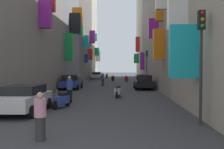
{
  "coord_description": "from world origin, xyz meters",
  "views": [
    {
      "loc": [
        1.53,
        -4.14,
        2.35
      ],
      "look_at": [
        0.09,
        29.9,
        1.31
      ],
      "focal_mm": 40.46,
      "sensor_mm": 36.0,
      "label": 1
    }
  ],
  "objects_px": {
    "scooter_blue": "(62,100)",
    "parked_car_black": "(143,82)",
    "traffic_light_far_corner": "(147,62)",
    "scooter_red": "(126,79)",
    "parked_car_blue": "(71,82)",
    "parked_car_silver": "(97,75)",
    "scooter_silver": "(118,91)",
    "pedestrian_crossing": "(40,117)",
    "parked_car_white": "(24,98)",
    "traffic_light_near_corner": "(201,48)",
    "scooter_black": "(113,78)",
    "pedestrian_near_left": "(103,79)",
    "scooter_orange": "(107,76)",
    "pedestrian_near_right": "(70,89)"
  },
  "relations": [
    {
      "from": "scooter_blue",
      "to": "parked_car_black",
      "type": "bearing_deg",
      "value": 65.66
    },
    {
      "from": "scooter_blue",
      "to": "traffic_light_far_corner",
      "type": "bearing_deg",
      "value": 70.17
    },
    {
      "from": "scooter_red",
      "to": "parked_car_blue",
      "type": "bearing_deg",
      "value": -113.4
    },
    {
      "from": "parked_car_silver",
      "to": "parked_car_blue",
      "type": "bearing_deg",
      "value": -91.01
    },
    {
      "from": "scooter_blue",
      "to": "traffic_light_far_corner",
      "type": "relative_size",
      "value": 0.38
    },
    {
      "from": "scooter_silver",
      "to": "pedestrian_crossing",
      "type": "distance_m",
      "value": 11.78
    },
    {
      "from": "pedestrian_crossing",
      "to": "parked_car_white",
      "type": "bearing_deg",
      "value": 116.98
    },
    {
      "from": "scooter_red",
      "to": "traffic_light_near_corner",
      "type": "height_order",
      "value": "traffic_light_near_corner"
    },
    {
      "from": "parked_car_black",
      "to": "scooter_blue",
      "type": "bearing_deg",
      "value": -114.34
    },
    {
      "from": "scooter_silver",
      "to": "traffic_light_far_corner",
      "type": "distance_m",
      "value": 13.6
    },
    {
      "from": "scooter_black",
      "to": "traffic_light_far_corner",
      "type": "distance_m",
      "value": 10.64
    },
    {
      "from": "scooter_red",
      "to": "pedestrian_near_left",
      "type": "bearing_deg",
      "value": -107.18
    },
    {
      "from": "parked_car_black",
      "to": "scooter_black",
      "type": "height_order",
      "value": "parked_car_black"
    },
    {
      "from": "scooter_black",
      "to": "scooter_orange",
      "type": "bearing_deg",
      "value": 98.74
    },
    {
      "from": "scooter_black",
      "to": "pedestrian_near_right",
      "type": "xyz_separation_m",
      "value": [
        -1.86,
        -25.23,
        0.41
      ]
    },
    {
      "from": "scooter_black",
      "to": "traffic_light_far_corner",
      "type": "relative_size",
      "value": 0.4
    },
    {
      "from": "parked_car_blue",
      "to": "scooter_red",
      "type": "height_order",
      "value": "parked_car_blue"
    },
    {
      "from": "parked_car_white",
      "to": "pedestrian_crossing",
      "type": "xyz_separation_m",
      "value": [
        2.43,
        -4.77,
        0.01
      ]
    },
    {
      "from": "traffic_light_far_corner",
      "to": "pedestrian_near_left",
      "type": "bearing_deg",
      "value": -162.0
    },
    {
      "from": "scooter_orange",
      "to": "pedestrian_near_left",
      "type": "relative_size",
      "value": 1.13
    },
    {
      "from": "pedestrian_crossing",
      "to": "parked_car_black",
      "type": "bearing_deg",
      "value": 75.66
    },
    {
      "from": "parked_car_black",
      "to": "parked_car_silver",
      "type": "bearing_deg",
      "value": 107.95
    },
    {
      "from": "parked_car_silver",
      "to": "scooter_blue",
      "type": "height_order",
      "value": "parked_car_silver"
    },
    {
      "from": "parked_car_blue",
      "to": "pedestrian_near_right",
      "type": "bearing_deg",
      "value": -79.03
    },
    {
      "from": "scooter_orange",
      "to": "traffic_light_near_corner",
      "type": "height_order",
      "value": "traffic_light_near_corner"
    },
    {
      "from": "scooter_blue",
      "to": "scooter_silver",
      "type": "relative_size",
      "value": 0.89
    },
    {
      "from": "pedestrian_near_left",
      "to": "pedestrian_near_right",
      "type": "relative_size",
      "value": 0.94
    },
    {
      "from": "scooter_red",
      "to": "traffic_light_far_corner",
      "type": "relative_size",
      "value": 0.44
    },
    {
      "from": "parked_car_silver",
      "to": "pedestrian_near_right",
      "type": "relative_size",
      "value": 2.47
    },
    {
      "from": "parked_car_blue",
      "to": "scooter_orange",
      "type": "distance_m",
      "value": 26.03
    },
    {
      "from": "pedestrian_near_left",
      "to": "traffic_light_near_corner",
      "type": "xyz_separation_m",
      "value": [
        5.53,
        -20.41,
        2.28
      ]
    },
    {
      "from": "pedestrian_near_left",
      "to": "traffic_light_near_corner",
      "type": "relative_size",
      "value": 0.36
    },
    {
      "from": "parked_car_black",
      "to": "scooter_blue",
      "type": "xyz_separation_m",
      "value": [
        -5.67,
        -12.53,
        -0.32
      ]
    },
    {
      "from": "scooter_red",
      "to": "scooter_orange",
      "type": "bearing_deg",
      "value": 107.87
    },
    {
      "from": "scooter_blue",
      "to": "scooter_orange",
      "type": "distance_m",
      "value": 38.14
    },
    {
      "from": "parked_car_black",
      "to": "scooter_orange",
      "type": "distance_m",
      "value": 26.19
    },
    {
      "from": "scooter_black",
      "to": "scooter_silver",
      "type": "bearing_deg",
      "value": -86.73
    },
    {
      "from": "scooter_red",
      "to": "parked_car_silver",
      "type": "bearing_deg",
      "value": 122.94
    },
    {
      "from": "scooter_orange",
      "to": "traffic_light_far_corner",
      "type": "xyz_separation_m",
      "value": [
        6.35,
        -19.98,
        2.54
      ]
    },
    {
      "from": "scooter_orange",
      "to": "pedestrian_near_right",
      "type": "distance_m",
      "value": 36.0
    },
    {
      "from": "scooter_silver",
      "to": "pedestrian_crossing",
      "type": "bearing_deg",
      "value": -101.1
    },
    {
      "from": "pedestrian_near_left",
      "to": "parked_car_black",
      "type": "bearing_deg",
      "value": -39.95
    },
    {
      "from": "parked_car_silver",
      "to": "parked_car_white",
      "type": "xyz_separation_m",
      "value": [
        -0.02,
        -36.35,
        0.03
      ]
    },
    {
      "from": "scooter_black",
      "to": "scooter_orange",
      "type": "relative_size",
      "value": 0.96
    },
    {
      "from": "pedestrian_crossing",
      "to": "pedestrian_near_right",
      "type": "xyz_separation_m",
      "value": [
        -0.85,
        8.45,
        0.11
      ]
    },
    {
      "from": "parked_car_silver",
      "to": "scooter_black",
      "type": "relative_size",
      "value": 2.42
    },
    {
      "from": "parked_car_white",
      "to": "pedestrian_near_right",
      "type": "relative_size",
      "value": 2.34
    },
    {
      "from": "parked_car_black",
      "to": "pedestrian_near_left",
      "type": "relative_size",
      "value": 2.69
    },
    {
      "from": "pedestrian_near_left",
      "to": "scooter_blue",
      "type": "bearing_deg",
      "value": -93.71
    },
    {
      "from": "scooter_orange",
      "to": "pedestrian_crossing",
      "type": "height_order",
      "value": "pedestrian_crossing"
    }
  ]
}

